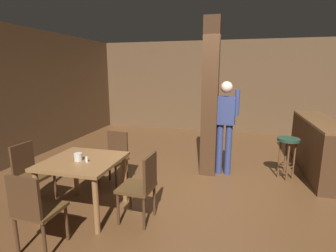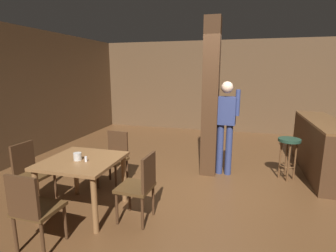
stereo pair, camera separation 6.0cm
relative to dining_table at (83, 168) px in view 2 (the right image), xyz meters
The scene contains 13 objects.
ground_plane 1.95m from the dining_table, 32.55° to the left, with size 10.80×10.80×0.00m, color brown.
wall_back 5.76m from the dining_table, 74.16° to the left, with size 8.00×0.10×2.80m, color brown.
pillar 2.45m from the dining_table, 50.58° to the left, with size 0.28×0.28×2.80m, color #422816.
dining_table is the anchor object (origin of this frame).
chair_north 0.91m from the dining_table, 89.33° to the left, with size 0.46×0.46×0.89m.
chair_east 0.85m from the dining_table, ahead, with size 0.44×0.44×0.89m.
chair_south 0.87m from the dining_table, 92.27° to the right, with size 0.43×0.43×0.89m.
chair_west 0.86m from the dining_table, behind, with size 0.44×0.44×0.89m.
napkin_cup 0.18m from the dining_table, 122.85° to the right, with size 0.10×0.10×0.10m, color beige.
salt_shaker 0.20m from the dining_table, 32.73° to the right, with size 0.03×0.03×0.07m, color silver.
standing_person 2.59m from the dining_table, 46.62° to the left, with size 0.47×0.22×1.72m.
bar_counter 4.16m from the dining_table, 35.11° to the left, with size 0.56×2.26×1.01m.
bar_stool_near 3.45m from the dining_table, 33.89° to the left, with size 0.38×0.38×0.74m.
Camera 2 is at (0.43, -3.89, 1.91)m, focal length 28.00 mm.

